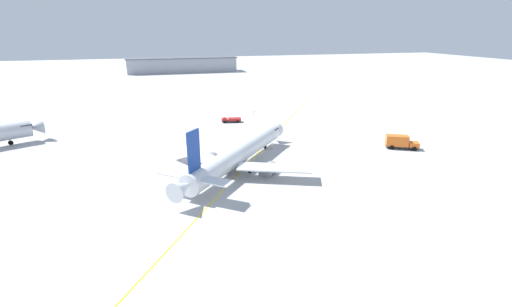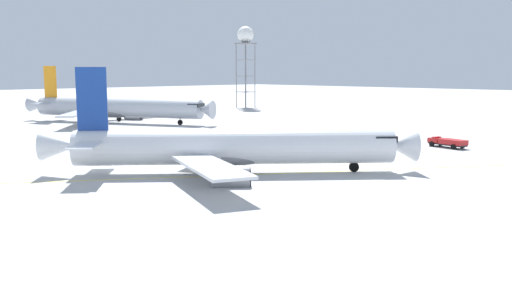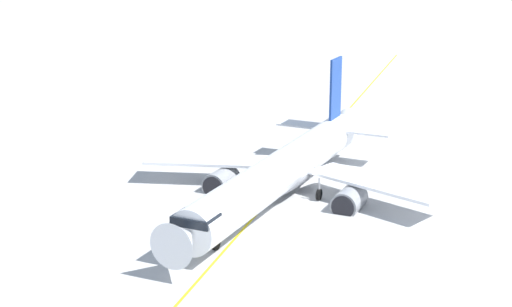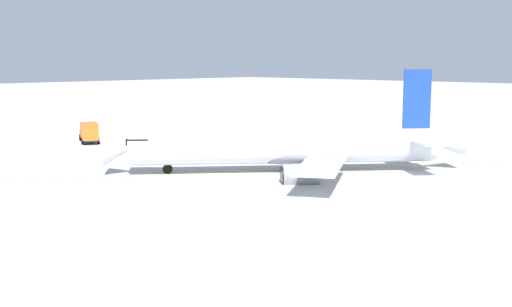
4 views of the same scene
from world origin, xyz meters
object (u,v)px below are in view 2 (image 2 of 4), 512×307
Objects in this scene: airliner_secondary at (116,109)px; airliner_main at (231,149)px; ops_pickup_truck at (448,142)px; radar_tower at (245,39)px.

airliner_main is at bearing -46.79° from airliner_secondary.
airliner_main is at bearing 90.32° from ops_pickup_truck.
radar_tower is at bearing 86.72° from airliner_main.
ops_pickup_truck is (-36.64, 6.62, -1.87)m from airliner_main.
ops_pickup_truck is 0.24× the size of radar_tower.
airliner_secondary is (-22.59, -62.65, 0.40)m from airliner_main.
airliner_main reaches higher than ops_pickup_truck.
airliner_main is 113.85m from radar_tower.
airliner_main is 1.34× the size of radar_tower.
ops_pickup_truck is 98.76m from radar_tower.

